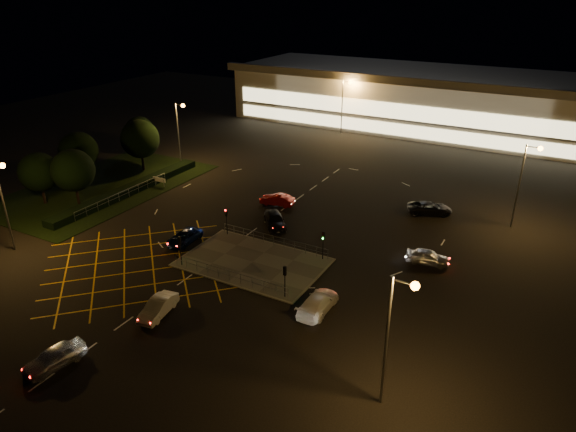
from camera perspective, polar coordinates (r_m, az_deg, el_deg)
The scene contains 27 objects.
ground at distance 55.41m, azimuth -4.55°, elevation -3.81°, with size 180.00×180.00×0.00m, color black.
pedestrian_island at distance 52.96m, azimuth -3.91°, elevation -5.15°, with size 14.00×9.00×0.12m, color #4C4944.
grass_verge at distance 76.85m, azimuth -19.79°, elevation 3.09°, with size 18.00×30.00×0.08m, color black.
hedge at distance 73.17m, azimuth -17.20°, elevation 2.79°, with size 2.00×26.00×1.00m, color black.
supermarket at distance 108.03m, azimuth 14.05°, elevation 12.63°, with size 72.00×26.50×10.50m.
streetlight_sw at distance 59.90m, azimuth -29.04°, elevation 2.17°, with size 1.78×0.56×10.03m.
streetlight_se at distance 33.65m, azimuth 11.79°, elevation -11.79°, with size 1.78×0.56×10.03m.
streetlight_nw at distance 79.97m, azimuth -11.94°, elevation 9.75°, with size 1.78×0.56×10.03m.
streetlight_ne at distance 63.62m, azimuth 24.86°, elevation 4.19°, with size 1.78×0.56×10.03m.
streetlight_far_left at distance 97.84m, azimuth 6.30°, elevation 12.77°, with size 1.78×0.56×10.03m.
signal_sw at distance 52.33m, azimuth -11.91°, elevation -3.17°, with size 0.28×0.30×3.15m.
signal_se at distance 46.15m, azimuth -0.35°, elevation -6.60°, with size 0.28×0.30×3.15m.
signal_nw at distance 57.90m, azimuth -6.86°, elevation 0.00°, with size 0.28×0.30×3.15m.
signal_ne at distance 52.38m, azimuth 3.93°, elevation -2.63°, with size 0.28×0.30×3.15m.
tree_a at distance 72.43m, azimuth -25.95°, elevation 4.40°, with size 5.04×5.04×6.86m.
tree_b at distance 78.40m, azimuth -22.25°, elevation 6.69°, with size 5.40×5.40×7.35m.
tree_c at distance 80.50m, azimuth -16.12°, elevation 8.23°, with size 5.76×5.76×7.84m.
tree_d at distance 88.94m, azimuth -16.17°, elevation 9.09°, with size 4.68×4.68×6.37m.
tree_e at distance 70.34m, azimuth -22.77°, elevation 4.70°, with size 5.40×5.40×7.35m.
car_near_silver at distance 43.25m, azimuth -24.54°, elevation -14.09°, with size 1.87×4.65×1.58m, color #A7A9AE.
car_queue_white at distance 46.21m, azimuth -14.23°, elevation -9.80°, with size 1.56×4.47×1.47m, color silver.
car_left_blue at distance 57.65m, azimuth -11.48°, elevation -2.34°, with size 2.17×4.70×1.31m, color #0A1741.
car_far_dkgrey at distance 60.38m, azimuth -1.48°, elevation -0.45°, with size 2.09×5.13×1.49m, color black.
car_right_silver at distance 54.30m, azimuth 15.27°, elevation -4.40°, with size 1.78×4.42×1.51m, color silver.
car_circ_red at distance 66.08m, azimuth -1.18°, elevation 1.82°, with size 1.56×4.47×1.47m, color #9E0F0B.
car_east_grey at distance 65.95m, azimuth 15.47°, elevation 0.86°, with size 2.48×5.39×1.50m, color black.
car_approach_white at distance 45.38m, azimuth 3.34°, elevation -9.61°, with size 2.20×5.41×1.57m, color silver.
Camera 1 is at (27.37, -40.45, 26.19)m, focal length 32.00 mm.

